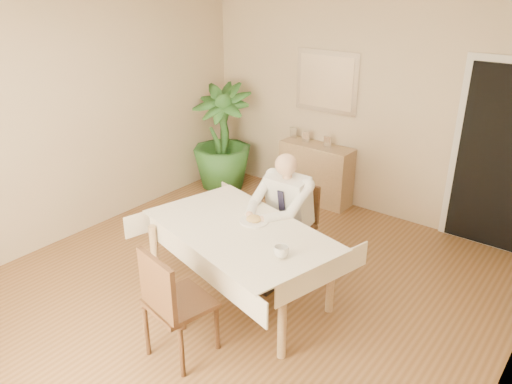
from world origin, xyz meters
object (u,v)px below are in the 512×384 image
Objects in this scene: seated_man at (279,211)px; potted_palm at (222,137)px; dining_table at (240,237)px; coffee_mug at (281,252)px; chair_near at (171,300)px; sideboard at (316,173)px; chair_far at (295,220)px.

seated_man is 0.87× the size of potted_palm.
dining_table is 2.73m from potted_palm.
seated_man reaches higher than coffee_mug.
potted_palm reaches higher than coffee_mug.
chair_near is 8.05× the size of coffee_mug.
sideboard is (-0.64, 2.33, -0.28)m from dining_table.
seated_man is (0.00, -0.28, 0.21)m from chair_far.
coffee_mug is at bearing -40.42° from potted_palm.
dining_table is at bearing 105.21° from chair_near.
chair_far is 7.21× the size of coffee_mug.
chair_far is 0.35m from seated_man.
potted_palm is at bearing 149.12° from chair_far.
potted_palm is (-2.47, 2.10, -0.08)m from coffee_mug.
sideboard is 0.67× the size of potted_palm.
chair_far is at bearing -29.03° from potted_palm.
seated_man is at bearing 103.92° from dining_table.
dining_table is 0.59m from seated_man.
chair_near is at bearing -124.12° from coffee_mug.
chair_near reaches higher than coffee_mug.
sideboard is at bearing 115.63° from coffee_mug.
chair_far is 1.77m from chair_near.
chair_near is 0.67× the size of potted_palm.
sideboard is (-0.70, 3.21, -0.16)m from chair_near.
seated_man reaches higher than chair_near.
chair_far is 1.22m from coffee_mug.
chair_near is at bearing -55.00° from potted_palm.
potted_palm is (-1.92, 1.94, 0.05)m from dining_table.
sideboard is at bearing 110.31° from seated_man.
chair_near is 0.91m from coffee_mug.
seated_man is 10.45× the size of coffee_mug.
chair_near is 1.49m from seated_man.
potted_palm is at bearing 144.89° from seated_man.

